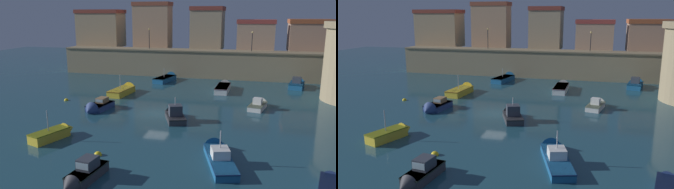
# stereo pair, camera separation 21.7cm
# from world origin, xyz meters

# --- Properties ---
(ground_plane) EXTENTS (130.34, 130.34, 0.00)m
(ground_plane) POSITION_xyz_m (0.00, 0.00, 0.00)
(ground_plane) COLOR #1E4756
(quay_wall) EXTENTS (47.60, 4.11, 4.62)m
(quay_wall) POSITION_xyz_m (0.00, 23.63, 2.32)
(quay_wall) COLOR #9E8966
(quay_wall) RESTS_ON ground
(old_town_backdrop) EXTENTS (46.01, 6.19, 8.37)m
(old_town_backdrop) POSITION_xyz_m (-2.24, 27.99, 7.86)
(old_town_backdrop) COLOR tan
(old_town_backdrop) RESTS_ON ground
(quay_lamp_0) EXTENTS (0.32, 0.32, 3.56)m
(quay_lamp_0) POSITION_xyz_m (-8.37, 23.63, 6.98)
(quay_lamp_0) COLOR black
(quay_lamp_0) RESTS_ON quay_wall
(quay_lamp_1) EXTENTS (0.32, 0.32, 3.23)m
(quay_lamp_1) POSITION_xyz_m (9.28, 23.63, 6.79)
(quay_lamp_1) COLOR black
(quay_lamp_1) RESTS_ON quay_wall
(moored_boat_1) EXTENTS (1.75, 4.22, 1.71)m
(moored_boat_1) POSITION_xyz_m (-0.03, -16.11, 0.48)
(moored_boat_1) COLOR #333338
(moored_boat_1) RESTS_ON ground
(moored_boat_2) EXTENTS (1.82, 6.62, 1.59)m
(moored_boat_2) POSITION_xyz_m (5.88, 13.79, 0.44)
(moored_boat_2) COLOR white
(moored_boat_2) RESTS_ON ground
(moored_boat_3) EXTENTS (2.27, 4.48, 1.78)m
(moored_boat_3) POSITION_xyz_m (-6.74, -0.63, 0.41)
(moored_boat_3) COLOR navy
(moored_boat_3) RESTS_ON ground
(moored_boat_4) EXTENTS (2.62, 4.54, 2.86)m
(moored_boat_4) POSITION_xyz_m (-6.33, -9.49, 0.45)
(moored_boat_4) COLOR gold
(moored_boat_4) RESTS_ON ground
(moored_boat_5) EXTENTS (2.78, 5.26, 2.13)m
(moored_boat_5) POSITION_xyz_m (16.21, 18.68, 0.50)
(moored_boat_5) COLOR #195689
(moored_boat_5) RESTS_ON ground
(moored_boat_7) EXTENTS (2.36, 4.51, 1.71)m
(moored_boat_7) POSITION_xyz_m (10.78, 5.29, 0.38)
(moored_boat_7) COLOR silver
(moored_boat_7) RESTS_ON ground
(moored_boat_8) EXTENTS (3.25, 4.82, 2.92)m
(moored_boat_8) POSITION_xyz_m (2.36, -1.38, 0.48)
(moored_boat_8) COLOR #333338
(moored_boat_8) RESTS_ON ground
(moored_boat_9) EXTENTS (2.37, 6.13, 3.29)m
(moored_boat_9) POSITION_xyz_m (-7.00, 8.32, 0.44)
(moored_boat_9) COLOR gold
(moored_boat_9) RESTS_ON ground
(moored_boat_10) EXTENTS (3.51, 7.07, 3.00)m
(moored_boat_10) POSITION_xyz_m (7.84, -10.25, 0.38)
(moored_boat_10) COLOR #195689
(moored_boat_10) RESTS_ON ground
(moored_boat_11) EXTENTS (3.06, 6.49, 2.71)m
(moored_boat_11) POSITION_xyz_m (-3.69, 18.73, 0.41)
(moored_boat_11) COLOR #195689
(moored_boat_11) RESTS_ON ground
(mooring_buoy_0) EXTENTS (0.61, 0.61, 0.61)m
(mooring_buoy_0) POSITION_xyz_m (-1.04, -11.98, 0.00)
(mooring_buoy_0) COLOR yellow
(mooring_buoy_0) RESTS_ON ground
(mooring_buoy_1) EXTENTS (0.52, 0.52, 0.52)m
(mooring_buoy_1) POSITION_xyz_m (-12.57, 2.60, 0.00)
(mooring_buoy_1) COLOR yellow
(mooring_buoy_1) RESTS_ON ground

